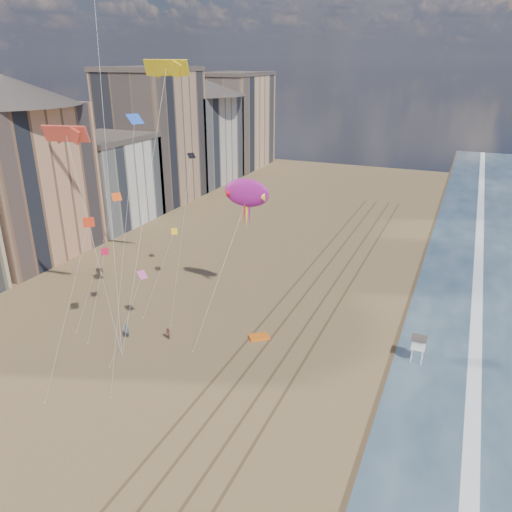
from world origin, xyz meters
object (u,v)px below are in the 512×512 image
(grounded_kite, at_px, (259,337))
(show_kite, at_px, (247,193))
(kite_flyer_a, at_px, (127,331))
(lifeguard_stand, at_px, (419,343))
(kite_flyer_b, at_px, (168,334))

(grounded_kite, xyz_separation_m, show_kite, (-4.44, 6.56, 15.27))
(kite_flyer_a, bearing_deg, lifeguard_stand, -12.30)
(grounded_kite, bearing_deg, kite_flyer_b, 166.80)
(lifeguard_stand, distance_m, kite_flyer_a, 32.80)
(lifeguard_stand, relative_size, kite_flyer_a, 1.54)
(grounded_kite, distance_m, kite_flyer_a, 15.44)
(lifeguard_stand, distance_m, show_kite, 25.96)
(kite_flyer_b, bearing_deg, lifeguard_stand, 48.06)
(lifeguard_stand, xyz_separation_m, grounded_kite, (-17.52, -2.30, -2.10))
(lifeguard_stand, bearing_deg, kite_flyer_b, -165.89)
(show_kite, distance_m, kite_flyer_b, 19.04)
(kite_flyer_a, distance_m, kite_flyer_b, 4.86)
(grounded_kite, height_order, kite_flyer_b, kite_flyer_b)
(grounded_kite, bearing_deg, kite_flyer_a, 164.95)
(grounded_kite, relative_size, show_kite, 0.12)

